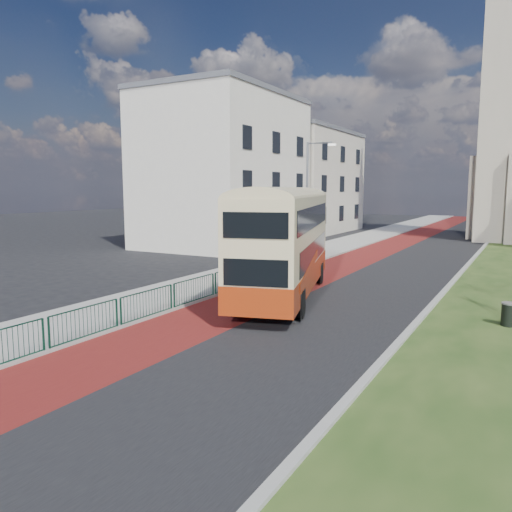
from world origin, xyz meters
The scene contains 12 objects.
ground centered at (0.00, 0.00, 0.00)m, with size 160.00×160.00×0.00m, color black.
road_carriageway centered at (1.50, 20.00, 0.01)m, with size 9.00×120.00×0.01m, color black.
bus_lane centered at (-1.20, 20.00, 0.01)m, with size 3.40×120.00×0.01m, color #591414.
pavement_west centered at (-5.00, 20.00, 0.06)m, with size 4.00×120.00×0.12m, color gray.
kerb_west centered at (-3.00, 20.00, 0.07)m, with size 0.25×120.00×0.13m, color #999993.
kerb_east centered at (6.10, 22.00, 0.07)m, with size 0.25×80.00×0.13m, color #999993.
pedestrian_railing centered at (-2.95, 4.00, 0.55)m, with size 0.07×24.00×1.12m.
street_block_near centered at (-14.00, 22.00, 6.51)m, with size 10.30×14.30×13.00m.
street_block_far centered at (-14.00, 38.00, 5.76)m, with size 10.30×16.30×11.50m.
streetlamp centered at (-4.35, 18.00, 4.59)m, with size 2.13×0.18×8.00m.
bus centered at (-0.09, 5.29, 2.72)m, with size 5.69×11.69×4.77m.
litter_bin centered at (9.02, 4.87, 0.47)m, with size 0.55×0.55×0.85m.
Camera 1 is at (9.57, -14.68, 4.92)m, focal length 35.00 mm.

